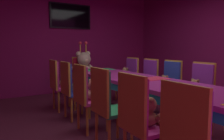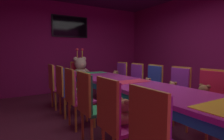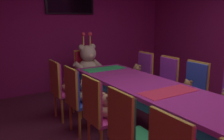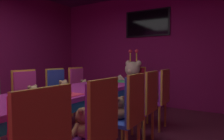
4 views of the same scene
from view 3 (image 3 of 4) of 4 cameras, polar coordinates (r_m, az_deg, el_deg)
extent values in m
cube|color=#8C1959|center=(5.65, -10.14, 9.75)|extent=(5.20, 0.12, 2.80)
cube|color=#B22D8C|center=(3.08, 13.49, -5.60)|extent=(0.90, 3.78, 0.05)
cube|color=teal|center=(3.10, 13.42, -6.92)|extent=(0.88, 3.70, 0.10)
cylinder|color=#4C3826|center=(4.68, 1.71, -3.74)|extent=(0.07, 0.07, 0.69)
cylinder|color=#4C3826|center=(4.32, -6.82, -5.22)|extent=(0.07, 0.07, 0.69)
cube|color=#E52D4C|center=(3.07, 13.52, -5.10)|extent=(0.77, 0.32, 0.01)
cube|color=green|center=(4.30, -1.81, 0.29)|extent=(0.77, 0.32, 0.01)
sphere|color=olive|center=(2.02, 16.44, -15.30)|extent=(0.05, 0.05, 0.05)
cube|color=#268C4C|center=(2.53, 5.81, -16.23)|extent=(0.40, 0.40, 0.04)
cube|color=#268C4C|center=(2.31, 2.35, -11.56)|extent=(0.05, 0.38, 0.50)
cube|color=gold|center=(2.30, 1.90, -11.68)|extent=(0.03, 0.41, 0.55)
cube|color=#CC338C|center=(2.97, -1.44, -11.61)|extent=(0.40, 0.40, 0.04)
cube|color=#CC338C|center=(2.79, -4.68, -7.31)|extent=(0.05, 0.38, 0.50)
cube|color=gold|center=(2.78, -5.08, -7.38)|extent=(0.03, 0.41, 0.55)
cylinder|color=gold|center=(3.26, -0.39, -13.72)|extent=(0.04, 0.04, 0.42)
cylinder|color=gold|center=(3.03, 2.91, -15.97)|extent=(0.04, 0.04, 0.42)
cylinder|color=gold|center=(3.13, -5.57, -15.03)|extent=(0.04, 0.04, 0.42)
ellipsoid|color=tan|center=(2.93, -1.45, -9.79)|extent=(0.19, 0.19, 0.15)
sphere|color=tan|center=(2.89, -1.18, -7.25)|extent=(0.15, 0.15, 0.15)
sphere|color=tan|center=(2.92, -0.31, -7.28)|extent=(0.06, 0.06, 0.06)
sphere|color=tan|center=(2.91, -2.03, -5.95)|extent=(0.06, 0.06, 0.06)
sphere|color=tan|center=(2.82, -0.88, -6.57)|extent=(0.06, 0.06, 0.06)
cylinder|color=tan|center=(3.02, -1.72, -8.81)|extent=(0.05, 0.13, 0.12)
cylinder|color=tan|center=(2.87, 0.18, -9.96)|extent=(0.05, 0.13, 0.12)
cylinder|color=tan|center=(3.04, 0.08, -9.91)|extent=(0.06, 0.14, 0.06)
cylinder|color=tan|center=(2.97, 1.11, -10.52)|extent=(0.06, 0.14, 0.06)
cube|color=#2D47B2|center=(3.49, -6.58, -7.92)|extent=(0.40, 0.40, 0.04)
cube|color=#2D47B2|center=(3.34, -9.49, -4.08)|extent=(0.05, 0.38, 0.50)
cube|color=gold|center=(3.33, -9.84, -4.14)|extent=(0.03, 0.41, 0.55)
cylinder|color=gold|center=(3.77, -5.33, -10.04)|extent=(0.04, 0.04, 0.42)
cylinder|color=gold|center=(3.51, -2.93, -11.77)|extent=(0.04, 0.04, 0.42)
cylinder|color=gold|center=(3.65, -9.90, -10.95)|extent=(0.04, 0.04, 0.42)
cylinder|color=gold|center=(3.38, -7.79, -12.86)|extent=(0.04, 0.04, 0.42)
ellipsoid|color=tan|center=(3.45, -6.63, -6.22)|extent=(0.20, 0.20, 0.16)
sphere|color=tan|center=(3.42, -6.42, -3.84)|extent=(0.16, 0.16, 0.16)
sphere|color=tan|center=(3.44, -5.58, -3.91)|extent=(0.06, 0.06, 0.06)
sphere|color=tan|center=(3.45, -7.15, -2.67)|extent=(0.06, 0.06, 0.06)
sphere|color=tan|center=(3.34, -6.27, -3.14)|extent=(0.06, 0.06, 0.06)
cylinder|color=tan|center=(3.55, -6.73, -5.41)|extent=(0.06, 0.14, 0.13)
cylinder|color=tan|center=(3.38, -5.25, -6.32)|extent=(0.06, 0.14, 0.13)
cylinder|color=tan|center=(3.57, -5.05, -6.47)|extent=(0.07, 0.15, 0.07)
cylinder|color=tan|center=(3.48, -4.24, -6.96)|extent=(0.07, 0.15, 0.07)
cube|color=#CC338C|center=(4.00, -10.67, -5.35)|extent=(0.40, 0.40, 0.04)
cube|color=#CC338C|center=(3.87, -13.31, -1.93)|extent=(0.05, 0.38, 0.50)
cube|color=gold|center=(3.87, -13.61, -1.97)|extent=(0.03, 0.41, 0.55)
cylinder|color=gold|center=(4.27, -9.33, -7.40)|extent=(0.04, 0.04, 0.42)
cylinder|color=gold|center=(4.00, -7.53, -8.76)|extent=(0.04, 0.04, 0.42)
cylinder|color=gold|center=(4.17, -13.42, -8.09)|extent=(0.04, 0.04, 0.42)
cylinder|color=gold|center=(3.89, -11.88, -9.56)|extent=(0.04, 0.04, 0.42)
ellipsoid|color=tan|center=(3.97, -10.72, -4.02)|extent=(0.17, 0.17, 0.14)
sphere|color=tan|center=(3.95, -10.59, -2.23)|extent=(0.14, 0.14, 0.14)
sphere|color=tan|center=(3.97, -9.94, -2.29)|extent=(0.05, 0.05, 0.05)
sphere|color=tan|center=(3.98, -11.11, -1.36)|extent=(0.05, 0.05, 0.05)
sphere|color=tan|center=(3.88, -10.55, -1.68)|extent=(0.05, 0.05, 0.05)
cylinder|color=tan|center=(4.06, -10.71, -3.45)|extent=(0.05, 0.12, 0.12)
cylinder|color=tan|center=(3.91, -9.77, -4.06)|extent=(0.05, 0.12, 0.12)
cylinder|color=tan|center=(4.07, -9.44, -4.27)|extent=(0.06, 0.13, 0.06)
cylinder|color=tan|center=(3.99, -8.92, -4.60)|extent=(0.06, 0.13, 0.06)
cylinder|color=gold|center=(3.84, 24.67, -10.76)|extent=(0.04, 0.04, 0.42)
cylinder|color=gold|center=(3.59, 21.78, -12.11)|extent=(0.04, 0.04, 0.42)
cylinder|color=olive|center=(3.53, 24.42, -6.88)|extent=(0.05, 0.12, 0.11)
cylinder|color=olive|center=(3.47, 24.18, -8.23)|extent=(0.06, 0.13, 0.06)
cube|color=#2D47B2|center=(3.90, 17.67, -6.20)|extent=(0.40, 0.40, 0.04)
cube|color=#2D47B2|center=(3.97, 19.62, -1.99)|extent=(0.05, 0.38, 0.50)
cube|color=gold|center=(3.98, 19.82, -1.94)|extent=(0.03, 0.41, 0.55)
cylinder|color=gold|center=(4.19, 17.23, -8.21)|extent=(0.04, 0.04, 0.42)
cylinder|color=gold|center=(4.01, 20.72, -9.44)|extent=(0.04, 0.04, 0.42)
cylinder|color=gold|center=(3.97, 14.16, -9.21)|extent=(0.04, 0.04, 0.42)
cylinder|color=gold|center=(3.77, 17.70, -10.60)|extent=(0.04, 0.04, 0.42)
ellipsoid|color=olive|center=(3.88, 17.76, -4.92)|extent=(0.16, 0.16, 0.13)
sphere|color=olive|center=(3.83, 17.74, -3.30)|extent=(0.13, 0.13, 0.13)
sphere|color=#AE7747|center=(3.80, 17.30, -3.54)|extent=(0.05, 0.05, 0.05)
sphere|color=olive|center=(3.80, 18.48, -2.72)|extent=(0.05, 0.05, 0.05)
sphere|color=olive|center=(3.86, 17.38, -2.41)|extent=(0.05, 0.05, 0.05)
cylinder|color=olive|center=(3.80, 18.37, -5.11)|extent=(0.04, 0.11, 0.11)
cylinder|color=olive|center=(3.90, 16.56, -4.55)|extent=(0.04, 0.11, 0.11)
cylinder|color=olive|center=(3.79, 17.17, -5.99)|extent=(0.06, 0.12, 0.06)
cylinder|color=olive|center=(3.84, 16.21, -5.67)|extent=(0.06, 0.12, 0.06)
cube|color=purple|center=(4.26, 11.50, -4.31)|extent=(0.40, 0.40, 0.04)
cube|color=purple|center=(4.31, 13.40, -0.47)|extent=(0.05, 0.38, 0.50)
cube|color=gold|center=(4.33, 13.60, -0.44)|extent=(0.03, 0.41, 0.55)
cylinder|color=gold|center=(4.54, 11.47, -6.28)|extent=(0.04, 0.04, 0.42)
cylinder|color=gold|center=(4.33, 14.39, -7.37)|extent=(0.04, 0.04, 0.42)
cylinder|color=gold|center=(4.34, 8.36, -7.06)|extent=(0.04, 0.04, 0.42)
cylinder|color=gold|center=(4.12, 11.26, -8.27)|extent=(0.04, 0.04, 0.42)
cube|color=purple|center=(4.72, 6.15, -2.46)|extent=(0.40, 0.40, 0.04)
cube|color=purple|center=(4.77, 7.93, 0.98)|extent=(0.05, 0.38, 0.50)
cube|color=gold|center=(4.78, 8.13, 1.01)|extent=(0.03, 0.41, 0.55)
cylinder|color=gold|center=(5.00, 6.41, -4.35)|extent=(0.04, 0.04, 0.42)
cylinder|color=gold|center=(4.76, 8.80, -5.27)|extent=(0.04, 0.04, 0.42)
cylinder|color=gold|center=(4.81, 3.41, -4.95)|extent=(0.04, 0.04, 0.42)
cylinder|color=gold|center=(4.57, 5.74, -5.96)|extent=(0.04, 0.04, 0.42)
ellipsoid|color=#9E7247|center=(4.69, 6.18, -1.24)|extent=(0.19, 0.19, 0.15)
sphere|color=#9E7247|center=(4.65, 6.06, 0.37)|extent=(0.15, 0.15, 0.15)
sphere|color=tan|center=(4.63, 5.55, 0.16)|extent=(0.06, 0.06, 0.06)
sphere|color=#9E7247|center=(4.61, 6.67, 0.95)|extent=(0.06, 0.06, 0.06)
sphere|color=#9E7247|center=(4.70, 5.81, 1.19)|extent=(0.06, 0.06, 0.06)
cylinder|color=#9E7247|center=(4.60, 6.53, -1.35)|extent=(0.05, 0.13, 0.13)
cylinder|color=#9E7247|center=(4.74, 5.11, -0.89)|extent=(0.05, 0.13, 0.13)
cylinder|color=#9E7247|center=(4.60, 5.34, -2.18)|extent=(0.06, 0.14, 0.06)
cylinder|color=#9E7247|center=(4.67, 4.60, -1.92)|extent=(0.06, 0.14, 0.06)
cube|color=red|center=(4.98, -5.86, -1.66)|extent=(0.40, 0.40, 0.04)
cube|color=red|center=(5.08, -6.83, 1.72)|extent=(0.38, 0.05, 0.50)
cube|color=gold|center=(5.10, -6.93, 1.75)|extent=(0.41, 0.03, 0.55)
cylinder|color=gold|center=(5.24, -5.01, -3.51)|extent=(0.04, 0.04, 0.42)
cylinder|color=gold|center=(4.97, -3.32, -4.38)|extent=(0.04, 0.04, 0.42)
cylinder|color=gold|center=(5.11, -8.21, -4.01)|extent=(0.04, 0.04, 0.42)
cylinder|color=gold|center=(4.83, -6.67, -4.95)|extent=(0.04, 0.04, 0.42)
ellipsoid|color=beige|center=(4.93, -5.91, 0.61)|extent=(0.41, 0.41, 0.33)
sphere|color=beige|center=(4.85, -5.80, 3.99)|extent=(0.33, 0.33, 0.33)
sphere|color=#FDDCAD|center=(4.75, -5.19, 3.53)|extent=(0.12, 0.12, 0.12)
sphere|color=beige|center=(4.92, -4.72, 5.59)|extent=(0.12, 0.12, 0.12)
sphere|color=beige|center=(4.81, -7.36, 5.38)|extent=(0.12, 0.12, 0.12)
cylinder|color=beige|center=(4.94, -3.34, 1.08)|extent=(0.29, 0.11, 0.27)
cylinder|color=beige|center=(4.76, -7.70, 0.55)|extent=(0.29, 0.11, 0.27)
cylinder|color=beige|center=(4.77, -3.28, -1.12)|extent=(0.31, 0.14, 0.14)
cylinder|color=beige|center=(4.67, -5.63, -1.45)|extent=(0.31, 0.14, 0.14)
cylinder|color=gold|center=(4.88, -5.27, 7.32)|extent=(0.03, 0.03, 0.22)
sphere|color=#E5333F|center=(4.87, -5.30, 8.61)|extent=(0.08, 0.08, 0.08)
cylinder|color=gold|center=(4.81, -6.87, 7.21)|extent=(0.03, 0.03, 0.22)
sphere|color=#E5333F|center=(4.81, -6.90, 8.53)|extent=(0.08, 0.08, 0.08)
camera|label=1|loc=(0.62, 136.79, -52.62)|focal=34.40mm
camera|label=2|loc=(0.68, 103.61, -41.37)|focal=28.86mm
camera|label=4|loc=(4.00, 52.23, 0.22)|focal=32.35mm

